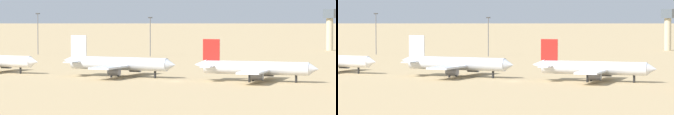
{
  "view_description": "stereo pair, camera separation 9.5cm",
  "coord_description": "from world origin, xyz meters",
  "views": [
    {
      "loc": [
        115.55,
        -250.51,
        22.87
      ],
      "look_at": [
        -8.07,
        12.6,
        6.0
      ],
      "focal_mm": 103.92,
      "sensor_mm": 36.0,
      "label": 1
    },
    {
      "loc": [
        115.63,
        -250.47,
        22.87
      ],
      "look_at": [
        -8.07,
        12.6,
        6.0
      ],
      "focal_mm": 103.92,
      "sensor_mm": 36.0,
      "label": 2
    }
  ],
  "objects": [
    {
      "name": "parked_jet_white_3",
      "position": [
        -22.42,
        7.55,
        4.07
      ],
      "size": [
        37.6,
        31.55,
        12.43
      ],
      "rotation": [
        0.0,
        0.0,
        0.04
      ],
      "color": "silver",
      "rests_on": "ground"
    },
    {
      "name": "light_pole_west",
      "position": [
        -112.29,
        102.88,
        10.14
      ],
      "size": [
        1.8,
        0.5,
        17.81
      ],
      "color": "#59595E",
      "rests_on": "ground"
    },
    {
      "name": "light_pole_east",
      "position": [
        -62.54,
        111.14,
        9.38
      ],
      "size": [
        1.8,
        0.5,
        16.33
      ],
      "color": "#59595E",
      "rests_on": "ground"
    },
    {
      "name": "ground",
      "position": [
        0.0,
        0.0,
        0.0
      ],
      "size": [
        4000.0,
        4000.0,
        0.0
      ],
      "primitive_type": "plane",
      "color": "tan"
    },
    {
      "name": "parked_jet_red_4",
      "position": [
        20.97,
        8.87,
        3.93
      ],
      "size": [
        36.27,
        30.76,
        11.98
      ],
      "rotation": [
        0.0,
        0.0,
        0.13
      ],
      "color": "silver",
      "rests_on": "ground"
    },
    {
      "name": "control_tower",
      "position": [
        -7.83,
        188.32,
        11.64
      ],
      "size": [
        5.2,
        5.2,
        19.29
      ],
      "color": "#C6B793",
      "rests_on": "ground"
    }
  ]
}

